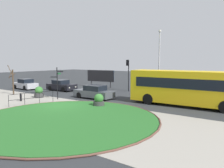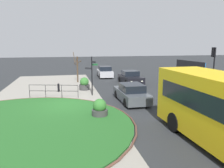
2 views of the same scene
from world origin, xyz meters
TOP-DOWN VIEW (x-y plane):
  - ground at (0.00, 0.00)m, footprint 120.00×120.00m
  - sidewalk_paving at (0.00, -1.56)m, footprint 32.00×8.89m
  - grass_island at (3.78, -2.67)m, footprint 12.68×12.68m
  - grass_kerb_ring at (3.78, -2.67)m, footprint 12.99×12.99m
  - signpost_directional at (-2.85, 2.24)m, footprint 1.11×1.05m
  - bollard_foreground at (-4.99, -0.65)m, footprint 0.20×0.20m
  - railing_grass_edge at (-2.59, -0.99)m, footprint 1.07×3.97m
  - car_near_lane at (-7.90, 7.18)m, footprint 4.15×2.05m
  - car_far_lane at (-0.16, 4.95)m, footprint 4.44×1.91m
  - car_trailing at (-13.26, 5.20)m, footprint 4.00×1.90m
  - traffic_light_near at (-0.27, 11.98)m, footprint 0.49×0.30m
  - billboard_left at (-6.02, 13.35)m, footprint 4.69×0.72m
  - planter_near_signpost at (-5.41, 1.79)m, footprint 1.01×1.01m
  - planter_kerbside at (2.90, 2.01)m, footprint 0.99×0.99m
  - street_tree_bare at (-9.87, 1.37)m, footprint 0.96×0.96m

SIDE VIEW (x-z plane):
  - ground at x=0.00m, z-range 0.00..0.00m
  - sidewalk_paving at x=0.00m, z-range 0.00..0.02m
  - grass_island at x=3.78m, z-range 0.00..0.10m
  - grass_kerb_ring at x=3.78m, z-range 0.00..0.11m
  - bollard_foreground at x=-4.99m, z-range 0.01..0.82m
  - planter_kerbside at x=2.90m, z-range -0.06..1.07m
  - planter_near_signpost at x=-5.41m, z-range -0.06..1.17m
  - car_near_lane at x=-7.90m, z-range -0.06..1.38m
  - car_far_lane at x=-0.16m, z-range -0.05..1.38m
  - car_trailing at x=-13.26m, z-range -0.07..1.39m
  - railing_grass_edge at x=-2.59m, z-range 0.16..1.28m
  - street_tree_bare at x=-9.87m, z-range -0.07..3.45m
  - billboard_left at x=-6.02m, z-range 0.40..2.99m
  - signpost_directional at x=-2.85m, z-range 0.26..3.65m
  - traffic_light_near at x=-0.27m, z-range 0.95..5.10m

